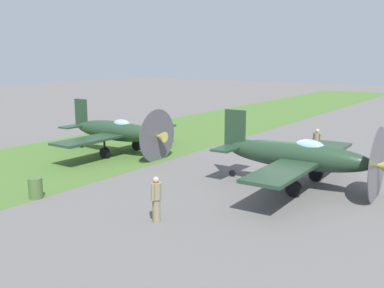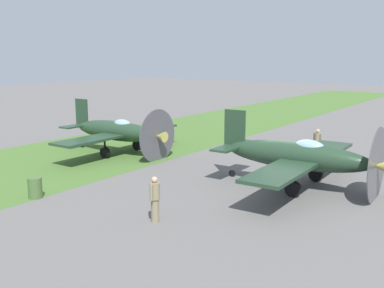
{
  "view_description": "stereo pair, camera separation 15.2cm",
  "coord_description": "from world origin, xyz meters",
  "px_view_note": "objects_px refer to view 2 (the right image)",
  "views": [
    {
      "loc": [
        20.68,
        8.58,
        6.02
      ],
      "look_at": [
        0.94,
        -5.31,
        1.32
      ],
      "focal_mm": 42.06,
      "sensor_mm": 36.0,
      "label": 1
    },
    {
      "loc": [
        20.59,
        8.7,
        6.02
      ],
      "look_at": [
        0.94,
        -5.31,
        1.32
      ],
      "focal_mm": 42.06,
      "sensor_mm": 36.0,
      "label": 2
    }
  ],
  "objects_px": {
    "ground_crew_chief": "(317,142)",
    "ground_crew_mechanic": "(155,198)",
    "airplane_lead": "(299,156)",
    "runway_marker_cone": "(32,193)",
    "airplane_wingman": "(117,131)",
    "fuel_drum": "(35,188)"
  },
  "relations": [
    {
      "from": "ground_crew_chief",
      "to": "ground_crew_mechanic",
      "type": "distance_m",
      "value": 14.13
    },
    {
      "from": "airplane_lead",
      "to": "runway_marker_cone",
      "type": "distance_m",
      "value": 12.05
    },
    {
      "from": "airplane_wingman",
      "to": "ground_crew_mechanic",
      "type": "bearing_deg",
      "value": 50.66
    },
    {
      "from": "airplane_wingman",
      "to": "fuel_drum",
      "type": "relative_size",
      "value": 10.59
    },
    {
      "from": "airplane_lead",
      "to": "ground_crew_mechanic",
      "type": "distance_m",
      "value": 7.76
    },
    {
      "from": "ground_crew_mechanic",
      "to": "airplane_wingman",
      "type": "bearing_deg",
      "value": 39.72
    },
    {
      "from": "ground_crew_chief",
      "to": "ground_crew_mechanic",
      "type": "height_order",
      "value": "same"
    },
    {
      "from": "ground_crew_chief",
      "to": "ground_crew_mechanic",
      "type": "bearing_deg",
      "value": 107.43
    },
    {
      "from": "fuel_drum",
      "to": "airplane_lead",
      "type": "bearing_deg",
      "value": 133.33
    },
    {
      "from": "airplane_lead",
      "to": "fuel_drum",
      "type": "distance_m",
      "value": 11.89
    },
    {
      "from": "airplane_wingman",
      "to": "fuel_drum",
      "type": "xyz_separation_m",
      "value": [
        8.66,
        3.6,
        -0.98
      ]
    },
    {
      "from": "ground_crew_chief",
      "to": "runway_marker_cone",
      "type": "distance_m",
      "value": 16.63
    },
    {
      "from": "ground_crew_chief",
      "to": "runway_marker_cone",
      "type": "height_order",
      "value": "ground_crew_chief"
    },
    {
      "from": "ground_crew_chief",
      "to": "airplane_wingman",
      "type": "bearing_deg",
      "value": 51.84
    },
    {
      "from": "ground_crew_chief",
      "to": "fuel_drum",
      "type": "distance_m",
      "value": 16.5
    },
    {
      "from": "airplane_lead",
      "to": "runway_marker_cone",
      "type": "height_order",
      "value": "airplane_lead"
    },
    {
      "from": "airplane_lead",
      "to": "airplane_wingman",
      "type": "height_order",
      "value": "airplane_lead"
    },
    {
      "from": "airplane_lead",
      "to": "ground_crew_mechanic",
      "type": "relative_size",
      "value": 5.79
    },
    {
      "from": "ground_crew_chief",
      "to": "runway_marker_cone",
      "type": "bearing_deg",
      "value": 85.83
    },
    {
      "from": "airplane_lead",
      "to": "ground_crew_chief",
      "type": "height_order",
      "value": "airplane_lead"
    },
    {
      "from": "runway_marker_cone",
      "to": "fuel_drum",
      "type": "bearing_deg",
      "value": 121.97
    },
    {
      "from": "airplane_lead",
      "to": "fuel_drum",
      "type": "xyz_separation_m",
      "value": [
        8.13,
        -8.62,
        -1.05
      ]
    }
  ]
}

